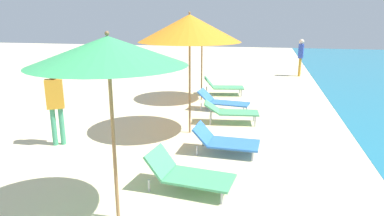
{
  "coord_description": "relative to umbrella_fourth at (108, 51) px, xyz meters",
  "views": [
    {
      "loc": [
        2.02,
        7.15,
        2.81
      ],
      "look_at": [
        0.88,
        12.4,
        1.38
      ],
      "focal_mm": 32.26,
      "sensor_mm": 36.0,
      "label": 1
    }
  ],
  "objects": [
    {
      "name": "umbrella_fifth",
      "position": [
        0.18,
        3.91,
        0.16
      ],
      "size": [
        2.41,
        2.41,
        2.92
      ],
      "color": "olive",
      "rests_on": "ground"
    },
    {
      "name": "person_walking_mid",
      "position": [
        -2.52,
        2.46,
        -1.33
      ],
      "size": [
        0.42,
        0.37,
        1.73
      ],
      "rotation": [
        0.0,
        0.0,
        2.1
      ],
      "color": "#3F9972",
      "rests_on": "ground"
    },
    {
      "name": "umbrella_fourth",
      "position": [
        0.0,
        0.0,
        0.0
      ],
      "size": [
        2.04,
        2.04,
        2.64
      ],
      "color": "olive",
      "rests_on": "ground"
    },
    {
      "name": "umbrella_farthest",
      "position": [
        -0.19,
        7.39,
        -0.16
      ],
      "size": [
        2.31,
        2.31,
        2.56
      ],
      "color": "olive",
      "rests_on": "ground"
    },
    {
      "name": "lounger_farthest_shoreside",
      "position": [
        0.42,
        8.33,
        -2.06
      ],
      "size": [
        1.53,
        0.89,
        0.67
      ],
      "rotation": [
        0.0,
        0.0,
        0.18
      ],
      "color": "#4CA572",
      "rests_on": "ground"
    },
    {
      "name": "lounger_fifth_inland",
      "position": [
        1.19,
        2.78,
        -2.12
      ],
      "size": [
        1.38,
        0.75,
        0.58
      ],
      "rotation": [
        0.0,
        0.0,
        -0.04
      ],
      "color": "blue",
      "rests_on": "ground"
    },
    {
      "name": "lounger_fifth_shoreside",
      "position": [
        1.08,
        4.9,
        -2.05
      ],
      "size": [
        1.51,
        0.74,
        0.58
      ],
      "rotation": [
        0.0,
        0.0,
        0.12
      ],
      "color": "#4CA572",
      "rests_on": "ground"
    },
    {
      "name": "lounger_fourth_shoreside",
      "position": [
        0.78,
        1.05,
        -2.1
      ],
      "size": [
        1.48,
        0.83,
        0.63
      ],
      "rotation": [
        0.0,
        0.0,
        -0.12
      ],
      "color": "#4CA572",
      "rests_on": "ground"
    },
    {
      "name": "person_walking_near",
      "position": [
        3.52,
        13.21,
        -1.31
      ],
      "size": [
        0.28,
        0.39,
        1.76
      ],
      "rotation": [
        0.0,
        0.0,
        2.96
      ],
      "color": "orange",
      "rests_on": "ground"
    },
    {
      "name": "lounger_farthest_inland",
      "position": [
        0.7,
        6.12,
        -2.08
      ],
      "size": [
        1.62,
        0.78,
        0.62
      ],
      "rotation": [
        0.0,
        0.0,
        -0.14
      ],
      "color": "blue",
      "rests_on": "ground"
    }
  ]
}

